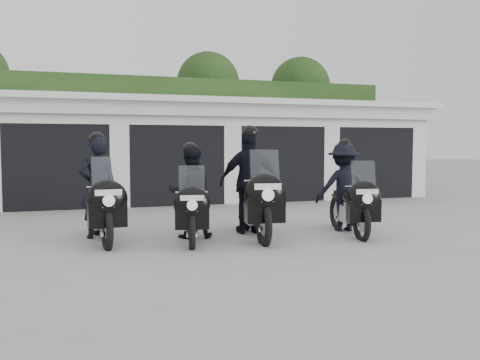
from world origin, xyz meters
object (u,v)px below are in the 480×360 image
object	(u,v)px
police_bike_a	(100,196)
police_bike_d	(346,191)
police_bike_b	(191,197)
police_bike_c	(252,187)

from	to	relation	value
police_bike_a	police_bike_d	xyz separation A→B (m)	(4.52, -0.52, 0.01)
police_bike_b	police_bike_d	bearing A→B (deg)	7.54
police_bike_a	police_bike_b	world-z (taller)	police_bike_a
police_bike_c	police_bike_d	xyz separation A→B (m)	(1.82, -0.25, -0.10)
police_bike_b	police_bike_c	xyz separation A→B (m)	(1.17, 0.08, 0.14)
police_bike_b	police_bike_c	bearing A→B (deg)	14.61
police_bike_d	police_bike_b	bearing A→B (deg)	-172.58
police_bike_a	police_bike_c	bearing A→B (deg)	-10.71
police_bike_a	police_bike_c	size ratio (longest dim) A/B	0.93
police_bike_a	police_bike_c	xyz separation A→B (m)	(2.69, -0.27, 0.11)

